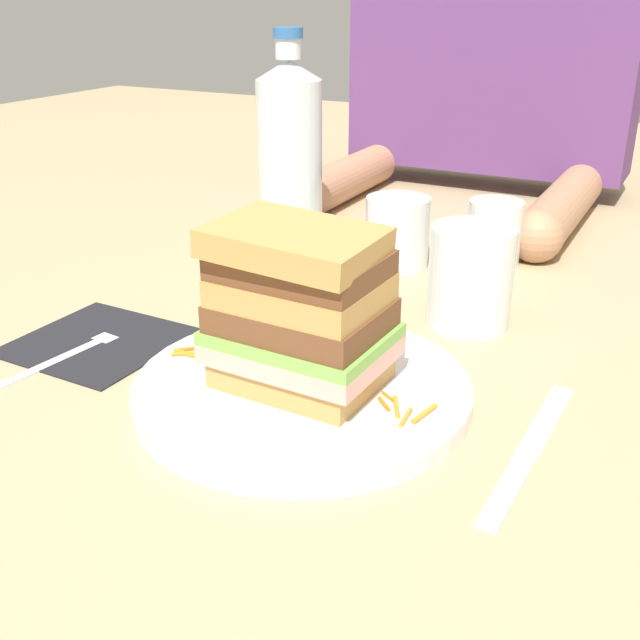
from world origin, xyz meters
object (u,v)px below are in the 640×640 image
empty_tumbler_0 (397,232)px  diner_across (494,10)px  main_plate (302,389)px  empty_tumbler_1 (494,233)px  juice_glass (470,282)px  knife (528,452)px  sandwich (301,309)px  water_bottle (290,159)px  napkin_dark (98,341)px  fork (78,347)px

empty_tumbler_0 → diner_across: bearing=93.2°
main_plate → empty_tumbler_1: size_ratio=3.56×
juice_glass → knife: bearing=-61.6°
sandwich → main_plate: bearing=66.1°
juice_glass → water_bottle: 0.28m
sandwich → knife: sandwich is taller
diner_across → empty_tumbler_1: bearing=-71.1°
diner_across → sandwich: bearing=-84.1°
main_plate → diner_across: bearing=96.0°
knife → empty_tumbler_0: 0.39m
main_plate → sandwich: (-0.00, -0.00, 0.07)m
sandwich → water_bottle: water_bottle is taller
juice_glass → diner_across: (-0.15, 0.53, 0.22)m
sandwich → knife: size_ratio=0.66×
napkin_dark → juice_glass: bearing=34.5°
main_plate → sandwich: bearing=-113.9°
empty_tumbler_1 → empty_tumbler_0: bearing=-149.4°
fork → sandwich: bearing=4.8°
sandwich → juice_glass: 0.21m
empty_tumbler_1 → sandwich: bearing=-96.5°
water_bottle → juice_glass: bearing=-22.5°
sandwich → empty_tumbler_0: (-0.05, 0.32, -0.04)m
empty_tumbler_0 → sandwich: bearing=-80.7°
main_plate → napkin_dark: 0.21m
empty_tumbler_0 → juice_glass: bearing=-45.0°
knife → empty_tumbler_1: 0.40m
knife → empty_tumbler_0: size_ratio=2.53×
napkin_dark → knife: 0.39m
main_plate → empty_tumbler_1: bearing=83.5°
water_bottle → empty_tumbler_0: 0.15m
empty_tumbler_1 → juice_glass: bearing=-81.4°
fork → water_bottle: water_bottle is taller
napkin_dark → knife: size_ratio=0.68×
fork → juice_glass: juice_glass is taller
water_bottle → empty_tumbler_1: (0.22, 0.08, -0.08)m
sandwich → juice_glass: (0.07, 0.20, -0.03)m
empty_tumbler_0 → empty_tumbler_1: 0.11m
napkin_dark → diner_across: diner_across is taller
fork → water_bottle: 0.34m
fork → knife: bearing=3.2°
main_plate → juice_glass: size_ratio=2.75×
sandwich → juice_glass: bearing=70.4°
sandwich → water_bottle: (-0.18, 0.30, 0.04)m
main_plate → fork: bearing=-175.1°
sandwich → fork: (-0.21, -0.02, -0.07)m
napkin_dark → empty_tumbler_0: (0.16, 0.32, 0.04)m
sandwich → fork: size_ratio=0.80×
juice_glass → empty_tumbler_1: bearing=98.6°
water_bottle → empty_tumbler_1: size_ratio=3.45×
sandwich → empty_tumbler_0: bearing=99.3°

